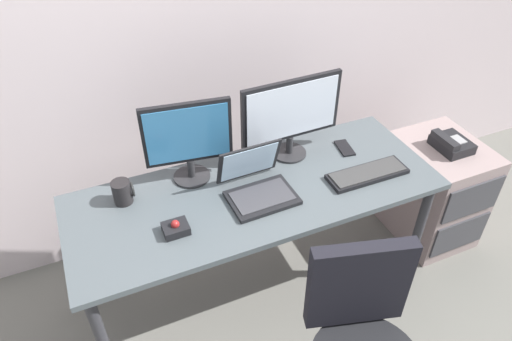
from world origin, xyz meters
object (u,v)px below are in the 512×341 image
Objects in this scene: monitor_main at (291,114)px; cell_phone at (345,148)px; trackball_mouse at (176,228)px; laptop at (257,184)px; file_cabinet at (435,191)px; monitor_side at (188,138)px; keyboard at (367,174)px; desk_phone at (451,144)px; coffee_mug at (123,192)px.

cell_phone is (0.29, -0.08, -0.24)m from monitor_main.
laptop is at bearing 12.60° from trackball_mouse.
monitor_main is at bearing 166.35° from file_cabinet.
monitor_side is 1.02× the size of keyboard.
monitor_main is at bearing 165.22° from desk_phone.
desk_phone is at bearing -14.78° from monitor_main.
trackball_mouse is at bearing -118.06° from monitor_side.
keyboard is at bearing -49.39° from monitor_main.
desk_phone is 1.74× the size of coffee_mug.
laptop reaches higher than trackball_mouse.
monitor_main is at bearing -1.68° from monitor_side.
monitor_side is 0.85m from cell_phone.
coffee_mug is 0.81× the size of cell_phone.
desk_phone is at bearing -6.73° from coffee_mug.
desk_phone reaches higher than cell_phone.
desk_phone is 1.46m from monitor_side.
coffee_mug is at bearing -173.50° from cell_phone.
file_cabinet is at bearing 9.16° from keyboard.
trackball_mouse is 0.33m from coffee_mug.
trackball_mouse reaches higher than cell_phone.
cell_phone is (1.16, -0.05, -0.05)m from coffee_mug.
monitor_main is at bearing 1.78° from coffee_mug.
monitor_side reaches higher than coffee_mug.
coffee_mug reaches higher than trackball_mouse.
desk_phone is at bearing 7.78° from keyboard.
coffee_mug is at bearing 173.27° from desk_phone.
monitor_main is 0.39m from cell_phone.
coffee_mug is (-1.14, 0.29, 0.04)m from keyboard.
laptop is (0.25, -0.23, -0.18)m from monitor_side.
keyboard is at bearing -0.32° from trackball_mouse.
desk_phone is 0.48× the size of monitor_side.
desk_phone is at bearing -116.78° from file_cabinet.
laptop is 0.59m from cell_phone.
laptop is 2.24× the size of cell_phone.
file_cabinet is 0.74m from cell_phone.
trackball_mouse is 1.02m from cell_phone.
monitor_side is (-1.42, 0.23, 0.63)m from file_cabinet.
file_cabinet is at bearing 3.40° from trackball_mouse.
desk_phone is 1.82× the size of trackball_mouse.
monitor_side reaches higher than cell_phone.
monitor_main reaches higher than coffee_mug.
trackball_mouse is at bearing -176.60° from file_cabinet.
laptop is (-1.16, 0.02, 0.09)m from desk_phone.
trackball_mouse is (-0.17, -0.33, -0.21)m from monitor_side.
laptop is at bearing 179.22° from desk_phone.
monitor_side is 0.38m from coffee_mug.
keyboard is at bearing -85.69° from cell_phone.
monitor_main is 1.30× the size of keyboard.
laptop is at bearing -142.15° from monitor_main.
cell_phone reaches higher than file_cabinet.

